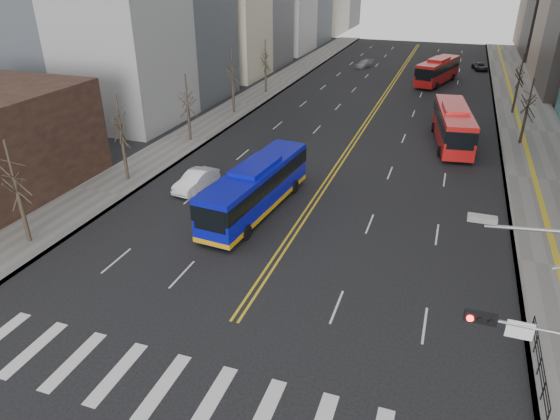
% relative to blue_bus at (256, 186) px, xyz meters
% --- Properties ---
extents(ground, '(220.00, 220.00, 0.00)m').
position_rel_blue_bus_xyz_m(ground, '(3.64, -17.35, -1.95)').
color(ground, black).
extents(sidewalk_right, '(7.00, 130.00, 0.15)m').
position_rel_blue_bus_xyz_m(sidewalk_right, '(21.14, 27.65, -1.87)').
color(sidewalk_right, slate).
rests_on(sidewalk_right, ground).
extents(sidewalk_left, '(5.00, 130.00, 0.15)m').
position_rel_blue_bus_xyz_m(sidewalk_left, '(-12.86, 27.65, -1.87)').
color(sidewalk_left, slate).
rests_on(sidewalk_left, ground).
extents(crosswalk, '(26.70, 4.00, 0.01)m').
position_rel_blue_bus_xyz_m(crosswalk, '(3.64, -17.35, -1.94)').
color(crosswalk, silver).
rests_on(crosswalk, ground).
extents(centerline, '(0.55, 100.00, 0.01)m').
position_rel_blue_bus_xyz_m(centerline, '(3.64, 37.65, -1.94)').
color(centerline, gold).
rests_on(centerline, ground).
extents(pedestrian_railing, '(0.06, 6.06, 1.02)m').
position_rel_blue_bus_xyz_m(pedestrian_railing, '(17.94, -11.35, -1.12)').
color(pedestrian_railing, black).
rests_on(pedestrian_railing, sidewalk_right).
extents(street_trees, '(35.20, 47.20, 7.60)m').
position_rel_blue_bus_xyz_m(street_trees, '(-3.54, 17.21, 2.93)').
color(street_trees, '#2E261C').
rests_on(street_trees, ground).
extents(blue_bus, '(3.89, 13.01, 3.71)m').
position_rel_blue_bus_xyz_m(blue_bus, '(0.00, 0.00, 0.00)').
color(blue_bus, '#0B10A7').
rests_on(blue_bus, ground).
extents(red_bus_near, '(4.54, 12.57, 3.87)m').
position_rel_blue_bus_xyz_m(red_bus_near, '(12.99, 20.45, 0.20)').
color(red_bus_near, '#B61413').
rests_on(red_bus_near, ground).
extents(red_bus_far, '(5.81, 12.16, 3.74)m').
position_rel_blue_bus_xyz_m(red_bus_far, '(9.82, 48.73, 0.13)').
color(red_bus_far, '#B61413').
rests_on(red_bus_far, ground).
extents(car_white, '(2.25, 4.81, 1.53)m').
position_rel_blue_bus_xyz_m(car_white, '(-6.02, 1.97, -1.18)').
color(car_white, white).
rests_on(car_white, ground).
extents(car_dark_mid, '(3.00, 4.62, 1.46)m').
position_rel_blue_bus_xyz_m(car_dark_mid, '(13.33, 26.01, -1.22)').
color(car_dark_mid, black).
rests_on(car_dark_mid, ground).
extents(car_silver, '(3.00, 4.52, 1.22)m').
position_rel_blue_bus_xyz_m(car_silver, '(-2.84, 57.72, -1.34)').
color(car_silver, gray).
rests_on(car_silver, ground).
extents(car_dark_far, '(2.89, 4.61, 1.19)m').
position_rel_blue_bus_xyz_m(car_dark_far, '(16.14, 61.75, -1.35)').
color(car_dark_far, black).
rests_on(car_dark_far, ground).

